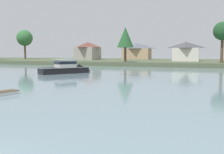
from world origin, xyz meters
TOP-DOWN VIEW (x-y plane):
  - far_shore_bank at (0.00, 89.16)m, footprint 222.90×51.68m
  - cruiser_black at (-16.40, 37.50)m, footprint 8.63×10.41m
  - dinghy_white at (-9.52, 12.52)m, footprint 1.99×3.13m
  - shore_tree_right at (12.81, 68.75)m, footprint 4.97×4.97m
  - shore_tree_far_right at (-65.36, 86.25)m, footprint 6.85×6.85m
  - shore_tree_left_mid at (-13.66, 66.32)m, footprint 4.87×4.87m
  - cottage_behind_trees at (2.77, 79.93)m, footprint 8.74×6.59m
  - cottage_near_water at (-18.70, 100.32)m, footprint 12.14×7.97m
  - cottage_hillside at (-34.00, 83.63)m, footprint 8.23×9.61m

SIDE VIEW (x-z plane):
  - dinghy_white at x=-9.52m, z-range -0.12..0.36m
  - far_shore_bank at x=0.00m, z-range 0.00..1.23m
  - cruiser_black at x=-16.40m, z-range -2.01..3.26m
  - cottage_behind_trees at x=2.77m, z-range 1.34..7.59m
  - cottage_hillside at x=-34.00m, z-range 1.34..8.14m
  - cottage_near_water at x=-18.70m, z-range 1.35..8.18m
  - shore_tree_left_mid at x=-13.66m, z-range 3.29..13.54m
  - shore_tree_right at x=12.81m, z-range 4.08..15.07m
  - shore_tree_far_right at x=-65.36m, z-range 4.00..16.54m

